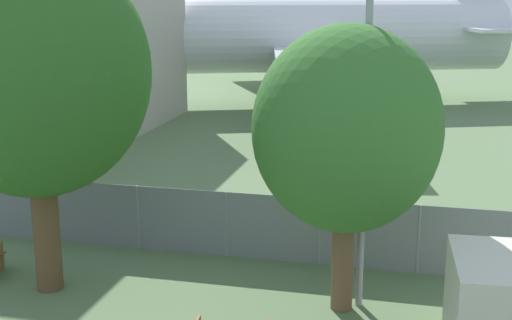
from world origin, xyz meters
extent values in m
cylinder|color=gray|center=(-5.09, 10.23, 0.91)|extent=(0.07, 0.07, 1.82)
cylinder|color=gray|center=(-2.55, 10.23, 0.91)|extent=(0.07, 0.07, 1.82)
cylinder|color=gray|center=(0.00, 10.23, 0.91)|extent=(0.07, 0.07, 1.82)
cylinder|color=gray|center=(2.55, 10.23, 0.91)|extent=(0.07, 0.07, 1.82)
cylinder|color=gray|center=(5.09, 10.23, 0.91)|extent=(0.07, 0.07, 1.82)
cube|color=slate|center=(0.00, 10.23, 0.91)|extent=(56.00, 0.01, 1.82)
cylinder|color=silver|center=(-4.78, 35.36, 4.24)|extent=(29.53, 14.96, 4.47)
cube|color=silver|center=(-0.15, 27.54, 3.57)|extent=(7.14, 14.07, 0.30)
cylinder|color=#939399|center=(-0.50, 29.57, 2.42)|extent=(4.47, 3.32, 2.01)
cube|color=silver|center=(-6.62, 44.27, 3.57)|extent=(10.22, 13.80, 0.30)
cylinder|color=#939399|center=(-5.51, 42.53, 2.42)|extent=(4.47, 3.32, 2.01)
cube|color=silver|center=(7.93, 40.27, 4.69)|extent=(6.88, 10.46, 0.20)
cylinder|color=#2D2D33|center=(-13.85, 31.86, 1.00)|extent=(0.24, 0.24, 2.01)
cylinder|color=#2D2D33|center=(-13.85, 31.86, 0.28)|extent=(0.63, 0.48, 0.56)
cylinder|color=#2D2D33|center=(-2.42, 33.40, 1.00)|extent=(0.24, 0.24, 2.01)
cylinder|color=#2D2D33|center=(-2.42, 33.40, 0.28)|extent=(0.63, 0.48, 0.56)
cylinder|color=#2D2D33|center=(-4.35, 38.40, 1.00)|extent=(0.24, 0.24, 2.01)
cylinder|color=#2D2D33|center=(-4.35, 38.40, 0.28)|extent=(0.63, 0.48, 0.56)
cylinder|color=brown|center=(-3.60, 7.17, 1.53)|extent=(0.63, 0.63, 3.06)
ellipsoid|color=#2D6023|center=(-3.60, 7.17, 5.31)|extent=(5.28, 5.28, 5.81)
cylinder|color=brown|center=(3.45, 7.73, 1.22)|extent=(0.49, 0.49, 2.44)
ellipsoid|color=#38702D|center=(3.45, 7.73, 4.19)|extent=(4.12, 4.12, 4.53)
cylinder|color=#99999E|center=(3.82, 8.00, 3.62)|extent=(0.16, 0.16, 7.24)
camera|label=1|loc=(5.06, -7.38, 7.19)|focal=50.00mm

